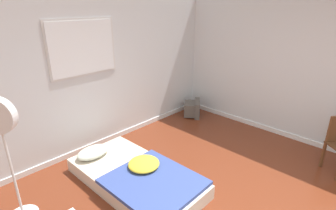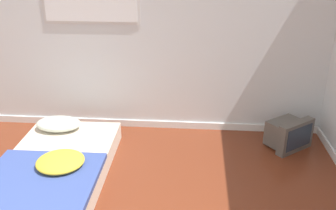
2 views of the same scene
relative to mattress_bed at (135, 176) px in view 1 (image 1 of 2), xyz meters
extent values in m
cube|color=silver|center=(0.32, 1.38, 1.17)|extent=(7.63, 0.06, 2.60)
cube|color=white|center=(0.32, 1.34, -0.09)|extent=(7.63, 0.02, 0.09)
cube|color=silver|center=(0.15, 1.34, 1.64)|extent=(1.16, 0.01, 0.89)
cube|color=white|center=(0.15, 1.33, 1.64)|extent=(1.09, 0.01, 0.82)
cube|color=white|center=(2.93, -1.64, -0.09)|extent=(0.02, 8.36, 0.09)
cube|color=beige|center=(0.00, 0.01, -0.03)|extent=(1.04, 2.02, 0.20)
ellipsoid|color=silver|center=(-0.19, 0.79, 0.14)|extent=(0.53, 0.35, 0.14)
cube|color=#384C93|center=(0.01, -0.37, 0.10)|extent=(1.05, 1.18, 0.05)
ellipsoid|color=yellow|center=(0.13, -0.04, 0.16)|extent=(0.57, 0.56, 0.11)
cube|color=#56514C|center=(2.43, 1.01, 0.03)|extent=(0.47, 0.44, 0.29)
cube|color=#56514C|center=(2.54, 0.87, 0.05)|extent=(0.45, 0.38, 0.36)
cube|color=#283342|center=(2.57, 0.83, 0.06)|extent=(0.32, 0.25, 0.26)
cube|color=brown|center=(2.30, -1.78, 0.08)|extent=(0.05, 0.05, 0.43)
cylinder|color=silver|center=(-1.34, 0.51, 0.46)|extent=(0.03, 0.03, 1.14)
camera|label=1|loc=(-1.91, -2.47, 2.29)|focal=28.00mm
camera|label=2|loc=(1.40, -2.99, 2.05)|focal=40.00mm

